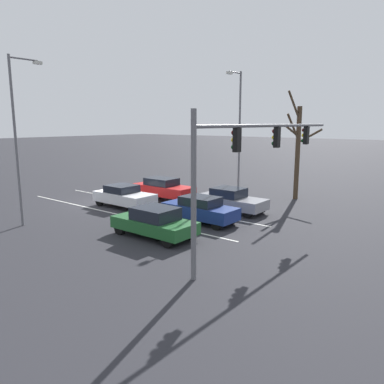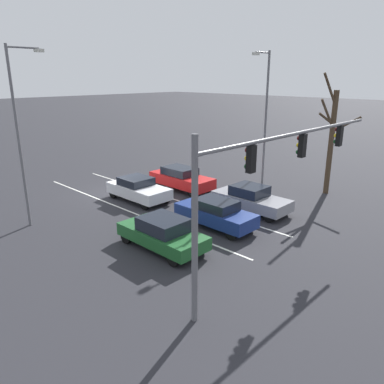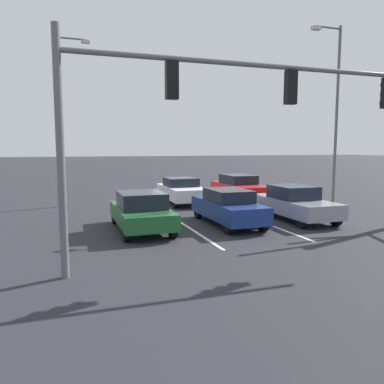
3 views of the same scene
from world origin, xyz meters
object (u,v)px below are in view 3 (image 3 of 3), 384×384
object	(u,v)px
car_navy_midlane_front	(228,206)
car_red_leftlane_second	(239,188)
traffic_signal_gantry	(223,100)
car_darkgreen_rightlane_front	(141,211)
street_lamp_left_shoulder	(334,109)
street_lamp_right_shoulder	(61,111)
car_white_midlane_second	(182,190)
car_gray_leftlane_front	(294,203)

from	to	relation	value
car_navy_midlane_front	car_red_leftlane_second	size ratio (longest dim) A/B	0.93
car_red_leftlane_second	traffic_signal_gantry	distance (m)	12.61
car_red_leftlane_second	car_darkgreen_rightlane_front	bearing A→B (deg)	40.31
car_navy_midlane_front	street_lamp_left_shoulder	distance (m)	7.84
car_darkgreen_rightlane_front	street_lamp_right_shoulder	xyz separation A→B (m)	(2.86, -7.15, 4.36)
street_lamp_right_shoulder	car_darkgreen_rightlane_front	bearing A→B (deg)	111.80
car_darkgreen_rightlane_front	traffic_signal_gantry	xyz separation A→B (m)	(-1.39, 4.67, 3.71)
car_white_midlane_second	street_lamp_left_shoulder	size ratio (longest dim) A/B	0.48
car_navy_midlane_front	car_darkgreen_rightlane_front	distance (m)	3.65
car_darkgreen_rightlane_front	street_lamp_right_shoulder	world-z (taller)	street_lamp_right_shoulder
car_navy_midlane_front	street_lamp_left_shoulder	size ratio (longest dim) A/B	0.49
traffic_signal_gantry	street_lamp_left_shoulder	size ratio (longest dim) A/B	1.35
car_gray_leftlane_front	car_red_leftlane_second	world-z (taller)	car_red_leftlane_second
car_red_leftlane_second	street_lamp_left_shoulder	distance (m)	6.90
car_gray_leftlane_front	street_lamp_right_shoulder	xyz separation A→B (m)	(9.79, -7.09, 4.38)
street_lamp_left_shoulder	car_red_leftlane_second	bearing A→B (deg)	-57.26
car_gray_leftlane_front	traffic_signal_gantry	distance (m)	8.18
street_lamp_right_shoulder	car_white_midlane_second	bearing A→B (deg)	172.68
car_gray_leftlane_front	car_white_midlane_second	distance (m)	7.10
car_darkgreen_rightlane_front	car_red_leftlane_second	xyz separation A→B (m)	(-7.06, -5.99, 0.06)
car_gray_leftlane_front	street_lamp_left_shoulder	xyz separation A→B (m)	(-3.06, -1.38, 4.37)
car_navy_midlane_front	car_darkgreen_rightlane_front	bearing A→B (deg)	-0.53
car_white_midlane_second	street_lamp_right_shoulder	bearing A→B (deg)	-7.32
car_gray_leftlane_front	traffic_signal_gantry	size ratio (longest dim) A/B	0.38
car_gray_leftlane_front	car_darkgreen_rightlane_front	xyz separation A→B (m)	(6.93, 0.07, 0.02)
car_darkgreen_rightlane_front	street_lamp_left_shoulder	size ratio (longest dim) A/B	0.49
car_navy_midlane_front	traffic_signal_gantry	size ratio (longest dim) A/B	0.36
car_gray_leftlane_front	street_lamp_left_shoulder	size ratio (longest dim) A/B	0.51
car_gray_leftlane_front	street_lamp_right_shoulder	world-z (taller)	street_lamp_right_shoulder
car_navy_midlane_front	car_white_midlane_second	world-z (taller)	car_navy_midlane_front
street_lamp_left_shoulder	car_white_midlane_second	bearing A→B (deg)	-37.30
street_lamp_right_shoulder	street_lamp_left_shoulder	world-z (taller)	street_lamp_left_shoulder
car_navy_midlane_front	car_darkgreen_rightlane_front	size ratio (longest dim) A/B	1.01
car_navy_midlane_front	car_white_midlane_second	distance (m)	6.36
car_darkgreen_rightlane_front	street_lamp_right_shoulder	size ratio (longest dim) A/B	0.49
car_red_leftlane_second	street_lamp_left_shoulder	bearing A→B (deg)	122.74
street_lamp_left_shoulder	car_darkgreen_rightlane_front	bearing A→B (deg)	8.22
traffic_signal_gantry	street_lamp_right_shoulder	xyz separation A→B (m)	(4.26, -11.83, 0.66)
car_white_midlane_second	car_navy_midlane_front	bearing A→B (deg)	90.62
car_white_midlane_second	street_lamp_right_shoulder	world-z (taller)	street_lamp_right_shoulder
car_gray_leftlane_front	car_darkgreen_rightlane_front	world-z (taller)	car_gray_leftlane_front
traffic_signal_gantry	car_darkgreen_rightlane_front	bearing A→B (deg)	-73.39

